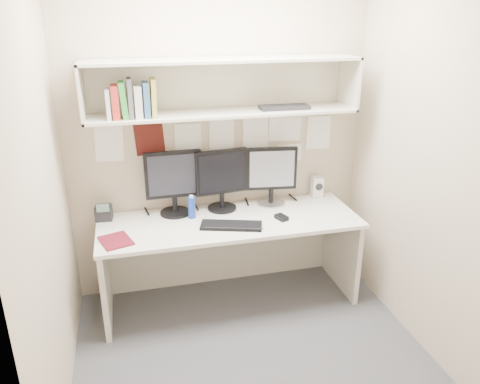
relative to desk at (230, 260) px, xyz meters
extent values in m
cube|color=#414145|center=(0.00, -0.65, -0.37)|extent=(2.40, 2.00, 0.01)
cube|color=tan|center=(0.00, 0.35, 0.93)|extent=(2.40, 0.02, 2.60)
cube|color=tan|center=(0.00, -1.65, 0.93)|extent=(2.40, 0.02, 2.60)
cube|color=tan|center=(-1.20, -0.65, 0.93)|extent=(0.02, 2.00, 2.60)
cube|color=tan|center=(1.20, -0.65, 0.93)|extent=(0.02, 2.00, 2.60)
cube|color=silver|center=(0.00, -0.01, 0.35)|extent=(2.00, 0.70, 0.03)
cube|color=beige|center=(0.00, 0.32, -0.02)|extent=(1.96, 0.02, 0.70)
cube|color=beige|center=(0.00, 0.16, 1.16)|extent=(2.00, 0.38, 0.02)
cube|color=beige|center=(0.00, 0.16, 1.54)|extent=(2.00, 0.38, 0.02)
cube|color=beige|center=(0.00, 0.34, 1.35)|extent=(2.00, 0.02, 0.40)
cube|color=beige|center=(-0.99, 0.16, 1.35)|extent=(0.02, 0.38, 0.40)
cube|color=beige|center=(0.99, 0.16, 1.35)|extent=(0.02, 0.38, 0.40)
cylinder|color=black|center=(-0.39, 0.21, 0.37)|extent=(0.24, 0.24, 0.02)
cylinder|color=black|center=(-0.39, 0.21, 0.44)|extent=(0.04, 0.04, 0.12)
cube|color=black|center=(-0.39, 0.22, 0.69)|extent=(0.44, 0.04, 0.37)
cube|color=black|center=(-0.39, 0.20, 0.69)|extent=(0.38, 0.01, 0.32)
cylinder|color=black|center=(-0.01, 0.21, 0.37)|extent=(0.23, 0.23, 0.02)
cylinder|color=black|center=(-0.01, 0.21, 0.44)|extent=(0.04, 0.04, 0.12)
cube|color=black|center=(-0.01, 0.22, 0.68)|extent=(0.43, 0.09, 0.36)
cube|color=black|center=(-0.01, 0.20, 0.68)|extent=(0.37, 0.05, 0.31)
cylinder|color=#A5A5AA|center=(0.40, 0.21, 0.37)|extent=(0.23, 0.23, 0.02)
cylinder|color=black|center=(0.40, 0.21, 0.44)|extent=(0.04, 0.04, 0.11)
cube|color=black|center=(0.40, 0.22, 0.67)|extent=(0.42, 0.09, 0.35)
cube|color=#B2B2B7|center=(0.40, 0.20, 0.67)|extent=(0.36, 0.05, 0.30)
cube|color=black|center=(-0.02, -0.14, 0.37)|extent=(0.48, 0.29, 0.02)
cube|color=black|center=(0.39, -0.10, 0.38)|extent=(0.10, 0.12, 0.03)
cube|color=silver|center=(0.83, 0.27, 0.45)|extent=(0.09, 0.09, 0.18)
cylinder|color=black|center=(0.83, 0.22, 0.47)|extent=(0.06, 0.01, 0.06)
cylinder|color=#153297|center=(-0.28, 0.10, 0.45)|extent=(0.06, 0.06, 0.17)
cylinder|color=white|center=(-0.28, 0.10, 0.54)|extent=(0.03, 0.03, 0.02)
cube|color=#5D101C|center=(-0.86, -0.17, 0.37)|extent=(0.26, 0.29, 0.01)
cube|color=black|center=(-0.94, 0.23, 0.42)|extent=(0.13, 0.12, 0.12)
cube|color=#4C6659|center=(-0.94, 0.17, 0.48)|extent=(0.09, 0.02, 0.06)
cube|color=beige|center=(-0.82, 0.10, 1.28)|extent=(0.03, 0.17, 0.20)
cube|color=#A8241F|center=(-0.77, 0.10, 1.29)|extent=(0.05, 0.17, 0.23)
cube|color=#297B2C|center=(-0.72, 0.10, 1.30)|extent=(0.04, 0.17, 0.25)
cube|color=#47464B|center=(-0.67, 0.10, 1.31)|extent=(0.03, 0.17, 0.27)
cube|color=#B9BAB3|center=(-0.62, 0.10, 1.28)|extent=(0.05, 0.17, 0.22)
cube|color=#2C4E6E|center=(-0.56, 0.10, 1.29)|extent=(0.04, 0.17, 0.24)
cube|color=#9E9234|center=(-0.51, 0.10, 1.31)|extent=(0.03, 0.17, 0.26)
cube|color=black|center=(0.46, 0.13, 1.19)|extent=(0.38, 0.15, 0.03)
camera|label=1|loc=(-0.72, -3.21, 1.88)|focal=35.00mm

